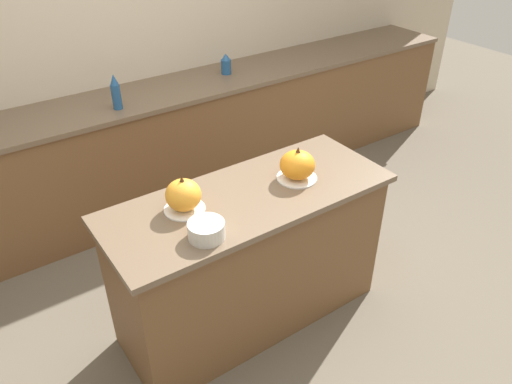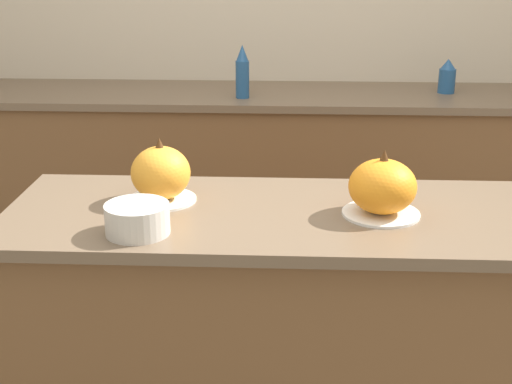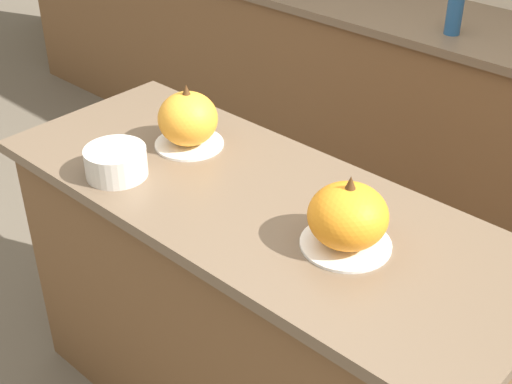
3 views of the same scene
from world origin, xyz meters
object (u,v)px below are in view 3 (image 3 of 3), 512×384
bottle_tall (456,5)px  mixing_bowl (116,162)px  pumpkin_cake_right (348,218)px  pumpkin_cake_left (188,120)px

bottle_tall → mixing_bowl: bottle_tall is taller
pumpkin_cake_right → mixing_bowl: 0.69m
pumpkin_cake_left → bottle_tall: bottle_tall is taller
pumpkin_cake_left → mixing_bowl: bearing=-94.5°
mixing_bowl → pumpkin_cake_left: bearing=85.5°
mixing_bowl → pumpkin_cake_right: bearing=14.3°
bottle_tall → mixing_bowl: (-0.18, -1.52, -0.13)m
pumpkin_cake_right → bottle_tall: size_ratio=0.91×
pumpkin_cake_right → mixing_bowl: bearing=-165.7°
pumpkin_cake_left → pumpkin_cake_right: pumpkin_cake_left is taller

